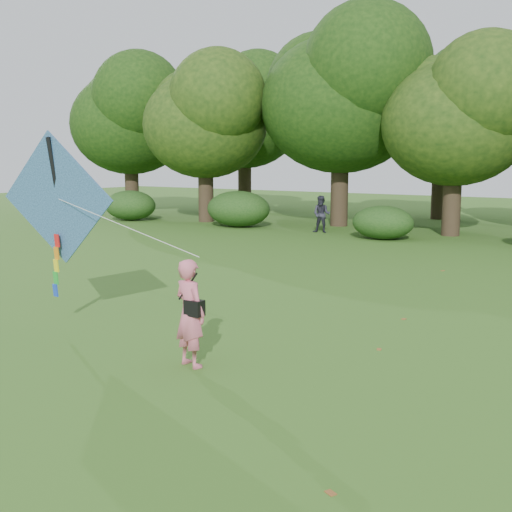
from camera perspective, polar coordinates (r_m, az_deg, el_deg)
The scene contains 7 objects.
ground at distance 11.17m, azimuth -4.17°, elevation -9.09°, with size 100.00×100.00×0.00m, color #265114.
man_kite_flyer at distance 10.59m, azimuth -5.89°, elevation -5.07°, with size 0.65×0.43×1.79m, color #D6647C.
bystander_left at distance 29.70m, azimuth 5.85°, elevation 3.71°, with size 0.83×0.65×1.71m, color #2B2A38.
crossbody_bag at distance 10.47m, azimuth -5.51°, elevation -4.56°, with size 0.43×0.20×0.71m.
flying_kite at distance 13.39m, azimuth -17.22°, elevation 4.74°, with size 5.37×0.89×3.35m.
shrub_band at distance 27.10m, azimuth 18.05°, elevation 2.86°, with size 39.15×3.22×1.88m.
fallen_leaves at distance 12.24m, azimuth 10.74°, elevation -7.60°, with size 11.85×13.85×0.01m.
Camera 1 is at (6.56, -8.37, 3.40)m, focal length 45.00 mm.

